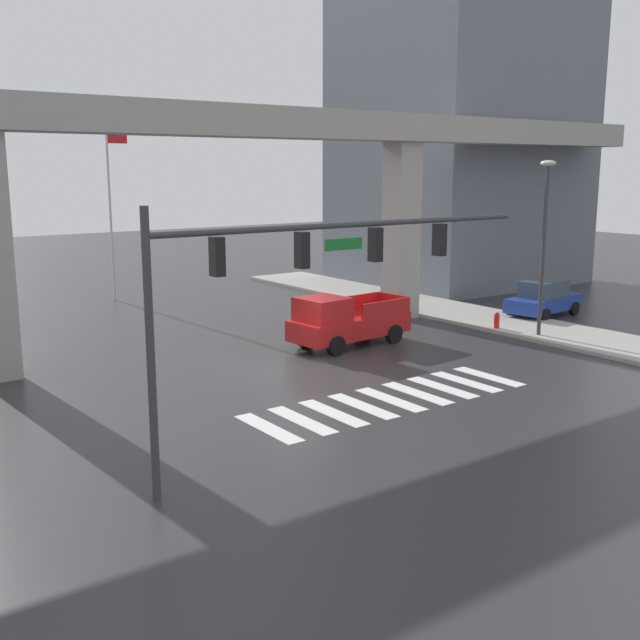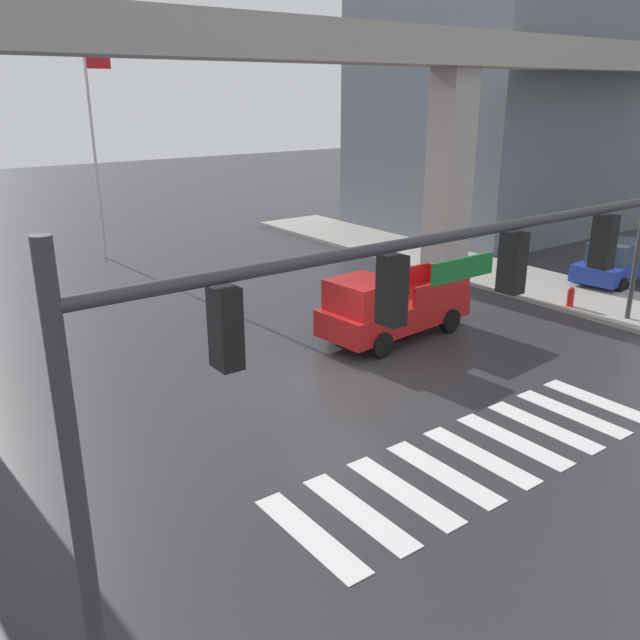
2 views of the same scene
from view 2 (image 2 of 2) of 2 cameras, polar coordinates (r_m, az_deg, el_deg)
name	(u,v)px [view 2 (image 2 of 2)]	position (r m, az deg, el deg)	size (l,w,h in m)	color
ground_plane	(343,383)	(17.59, 1.95, -5.41)	(120.00, 120.00, 0.00)	#2D2D30
crosswalk_stripes	(479,456)	(14.66, 13.51, -11.27)	(9.35, 2.80, 0.01)	silver
elevated_overpass	(236,72)	(20.16, -7.24, 20.37)	(49.67, 1.89, 9.31)	#9E9991
sidewalk_east	(550,288)	(27.18, 19.11, 2.60)	(4.00, 36.00, 0.15)	#9E9991
pickup_truck	(389,308)	(20.47, 5.93, 1.04)	(5.25, 2.43, 2.08)	red
sedan_blue	(615,262)	(28.92, 23.99, 4.54)	(4.49, 2.38, 1.72)	#1E3899
traffic_signal_mast	(381,326)	(7.84, 5.27, -0.52)	(10.89, 0.32, 6.20)	#38383D
fire_hydrant	(570,298)	(24.79, 20.67, 1.75)	(0.24, 0.24, 0.85)	red
flagpole	(95,139)	(31.60, -18.69, 14.46)	(1.16, 0.12, 9.03)	silver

